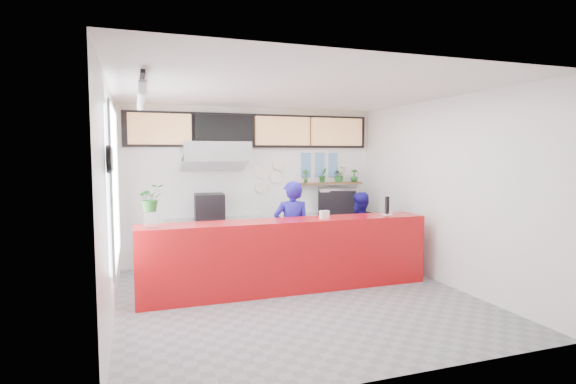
{
  "coord_description": "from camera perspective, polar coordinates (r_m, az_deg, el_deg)",
  "views": [
    {
      "loc": [
        -2.21,
        -6.02,
        2.11
      ],
      "look_at": [
        0.1,
        0.7,
        1.5
      ],
      "focal_mm": 28.0,
      "sensor_mm": 36.0,
      "label": 1
    }
  ],
  "objects": [
    {
      "name": "herb_b",
      "position": [
        9.19,
        4.47,
        2.13
      ],
      "size": [
        0.19,
        0.17,
        0.3
      ],
      "primitive_type": "imported",
      "rotation": [
        0.0,
        0.0,
        0.25
      ],
      "color": "#215F21",
      "rests_on": "herb_shelf"
    },
    {
      "name": "service_counter",
      "position": [
        6.97,
        0.03,
        -8.03
      ],
      "size": [
        4.5,
        0.6,
        1.1
      ],
      "primitive_type": "cube",
      "color": "#B20C10",
      "rests_on": "ground"
    },
    {
      "name": "dec_plate_b",
      "position": [
        8.91,
        -1.58,
        1.94
      ],
      "size": [
        0.24,
        0.03,
        0.24
      ],
      "primitive_type": "cylinder",
      "rotation": [
        1.57,
        0.0,
        0.0
      ],
      "color": "silver",
      "rests_on": "wall_back"
    },
    {
      "name": "napkin_holder",
      "position": [
        7.04,
        4.64,
        -2.86
      ],
      "size": [
        0.15,
        0.11,
        0.12
      ],
      "primitive_type": "cube",
      "rotation": [
        0.0,
        0.0,
        0.21
      ],
      "color": "silver",
      "rests_on": "service_counter"
    },
    {
      "name": "pepper_mill",
      "position": [
        7.58,
        12.47,
        -1.65
      ],
      "size": [
        0.08,
        0.08,
        0.29
      ],
      "primitive_type": "cylinder",
      "rotation": [
        0.0,
        0.0,
        -0.04
      ],
      "color": "black",
      "rests_on": "white_plate"
    },
    {
      "name": "menu_board_mid_left",
      "position": [
        8.57,
        -8.12,
        7.8
      ],
      "size": [
        1.1,
        0.1,
        0.55
      ],
      "primitive_type": "cube",
      "color": "black",
      "rests_on": "wall_back"
    },
    {
      "name": "photo_frame_a",
      "position": [
        9.13,
        2.31,
        4.21
      ],
      "size": [
        0.2,
        0.02,
        0.25
      ],
      "primitive_type": "cube",
      "color": "#598CBF",
      "rests_on": "wall_back"
    },
    {
      "name": "window_frame",
      "position": [
        6.34,
        -21.08,
        0.87
      ],
      "size": [
        0.03,
        2.3,
        2.0
      ],
      "primitive_type": "cube",
      "color": "#B2B5BA",
      "rests_on": "wall_left"
    },
    {
      "name": "wall_right",
      "position": [
        7.67,
        18.99,
        0.08
      ],
      "size": [
        0.0,
        5.0,
        5.0
      ],
      "primitive_type": "plane",
      "rotation": [
        1.57,
        0.0,
        -1.57
      ],
      "color": "white",
      "rests_on": "ground"
    },
    {
      "name": "floor",
      "position": [
        6.76,
        1.16,
        -13.29
      ],
      "size": [
        5.0,
        5.0,
        0.0
      ],
      "primitive_type": "plane",
      "color": "slate",
      "rests_on": "ground"
    },
    {
      "name": "prep_bench",
      "position": [
        8.51,
        -9.11,
        -6.41
      ],
      "size": [
        1.8,
        0.6,
        0.9
      ],
      "primitive_type": "cube",
      "color": "#B2B5BA",
      "rests_on": "ground"
    },
    {
      "name": "wall_left",
      "position": [
        6.06,
        -21.59,
        -1.22
      ],
      "size": [
        0.0,
        5.0,
        5.0
      ],
      "primitive_type": "plane",
      "rotation": [
        1.57,
        0.0,
        1.57
      ],
      "color": "white",
      "rests_on": "ground"
    },
    {
      "name": "dec_plate_a",
      "position": [
        8.83,
        -3.44,
        2.56
      ],
      "size": [
        0.24,
        0.03,
        0.24
      ],
      "primitive_type": "cylinder",
      "rotation": [
        1.57,
        0.0,
        0.0
      ],
      "color": "silver",
      "rests_on": "wall_back"
    },
    {
      "name": "white_plate",
      "position": [
        7.6,
        12.45,
        -2.8
      ],
      "size": [
        0.23,
        0.23,
        0.01
      ],
      "primitive_type": "cylinder",
      "rotation": [
        0.0,
        0.0,
        0.43
      ],
      "color": "silver",
      "rests_on": "service_counter"
    },
    {
      "name": "herb_c",
      "position": [
        9.35,
        6.55,
        2.22
      ],
      "size": [
        0.31,
        0.27,
        0.31
      ],
      "primitive_type": "imported",
      "rotation": [
        0.0,
        0.0,
        0.1
      ],
      "color": "#215F21",
      "rests_on": "herb_shelf"
    },
    {
      "name": "staff_right",
      "position": [
        8.13,
        8.97,
        -5.05
      ],
      "size": [
        0.8,
        0.69,
        1.43
      ],
      "primitive_type": "imported",
      "rotation": [
        0.0,
        0.0,
        3.38
      ],
      "color": "navy",
      "rests_on": "ground"
    },
    {
      "name": "wall_clock_face",
      "position": [
        5.13,
        -21.45,
        3.89
      ],
      "size": [
        0.02,
        0.26,
        0.26
      ],
      "primitive_type": "cylinder",
      "rotation": [
        0.0,
        1.57,
        0.0
      ],
      "color": "white",
      "rests_on": "wall_left"
    },
    {
      "name": "espresso_machine",
      "position": [
        9.14,
        6.17,
        -1.23
      ],
      "size": [
        0.89,
        0.77,
        0.48
      ],
      "primitive_type": "cube",
      "rotation": [
        0.0,
        0.0,
        -0.39
      ],
      "color": "black",
      "rests_on": "right_bench"
    },
    {
      "name": "panini_oven",
      "position": [
        8.38,
        -9.95,
        -1.83
      ],
      "size": [
        0.57,
        0.57,
        0.47
      ],
      "primitive_type": "cube",
      "rotation": [
        0.0,
        0.0,
        -0.08
      ],
      "color": "black",
      "rests_on": "prep_bench"
    },
    {
      "name": "herb_a",
      "position": [
        9.05,
        2.24,
        2.04
      ],
      "size": [
        0.17,
        0.14,
        0.28
      ],
      "primitive_type": "imported",
      "rotation": [
        0.0,
        0.0,
        -0.32
      ],
      "color": "#215F21",
      "rests_on": "herb_shelf"
    },
    {
      "name": "menu_board_mid_right",
      "position": [
        8.87,
        -0.67,
        7.75
      ],
      "size": [
        1.1,
        0.1,
        0.55
      ],
      "primitive_type": "cube",
      "color": "tan",
      "rests_on": "wall_back"
    },
    {
      "name": "espresso_tray",
      "position": [
        9.12,
        6.18,
        0.3
      ],
      "size": [
        0.84,
        0.7,
        0.07
      ],
      "primitive_type": "cube",
      "rotation": [
        0.0,
        0.0,
        -0.31
      ],
      "color": "#A6A8AE",
      "rests_on": "espresso_machine"
    },
    {
      "name": "window_pane",
      "position": [
        6.34,
        -21.26,
        0.86
      ],
      "size": [
        0.04,
        2.2,
        1.9
      ],
      "primitive_type": "cube",
      "color": "silver",
      "rests_on": "wall_left"
    },
    {
      "name": "hood_lip",
      "position": [
        8.3,
        -9.19,
        3.73
      ],
      "size": [
        1.2,
        0.69,
        0.31
      ],
      "primitive_type": "cube",
      "rotation": [
        -0.35,
        0.0,
        0.0
      ],
      "color": "#B2B5BA",
      "rests_on": "ceiling"
    },
    {
      "name": "wall_back",
      "position": [
        8.83,
        -4.42,
        0.93
      ],
      "size": [
        5.0,
        0.0,
        5.0
      ],
      "primitive_type": "plane",
      "rotation": [
        1.57,
        0.0,
        0.0
      ],
      "color": "white",
      "rests_on": "ground"
    },
    {
      "name": "right_bench",
      "position": [
        9.18,
        5.25,
        -5.54
      ],
      "size": [
        1.8,
        0.6,
        0.9
      ],
      "primitive_type": "cube",
      "color": "#B2B5BA",
      "rests_on": "ground"
    },
    {
      "name": "dec_plate_d",
      "position": [
        8.92,
        -1.27,
        3.55
      ],
      "size": [
        0.24,
        0.03,
        0.24
      ],
      "primitive_type": "cylinder",
      "rotation": [
        1.57,
        0.0,
        0.0
      ],
      "color": "silver",
      "rests_on": "wall_back"
    },
    {
      "name": "track_rail",
      "position": [
        6.08,
        -18.17,
        12.5
      ],
      "size": [
        0.05,
        2.4,
        0.04
      ],
      "primitive_type": "cube",
      "color": "black",
      "rests_on": "ceiling"
    },
    {
      "name": "menu_board_far_left",
      "position": [
        8.43,
        -15.95,
        7.71
      ],
      "size": [
        1.1,
        0.1,
        0.55
      ],
      "primitive_type": "cube",
      "color": "tan",
      "rests_on": "wall_back"
    },
    {
      "name": "extraction_hood",
      "position": [
        8.3,
        -9.21,
        5.12
      ],
      "size": [
        1.2,
        0.7,
        0.35
      ],
      "primitive_type": "cube",
      "color": "#B2B5BA",
      "rests_on": "ceiling"
    },
    {
      "name": "cream_band",
      "position": [
        8.81,
        -4.45,
        8.08
      ],
      "size": [
        5.0,
        0.02,
        0.8
      ],
      "primitive_type": "cube",
      "color": "beige",
      "rests_on": "wall_back"
    },
    {
      "name": "herb_shelf",
      "position": [
        9.27,
        5.36,
        1.11
      ],
      "size": [
        1.4,
        0.18,
        0.04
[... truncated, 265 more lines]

